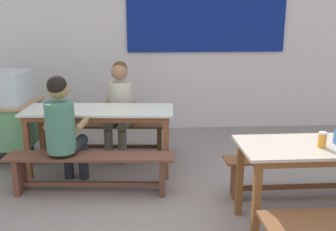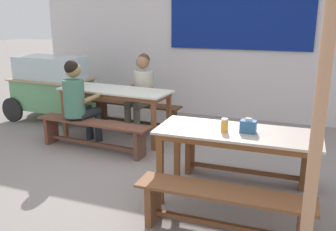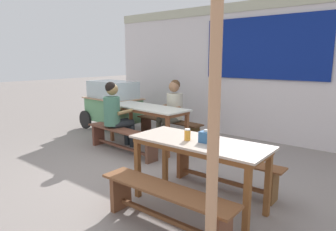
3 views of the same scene
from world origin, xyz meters
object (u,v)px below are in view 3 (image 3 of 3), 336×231
(dining_table_near, at_px, (199,148))
(bench_far_front, at_px, (122,137))
(person_left_back_turned, at_px, (116,111))
(bench_far_back, at_px, (168,126))
(tissue_box, at_px, (206,137))
(bench_near_back, at_px, (224,168))
(bench_near_front, at_px, (165,201))
(food_cart, at_px, (113,102))
(dining_table_far, at_px, (147,111))
(person_center_facing, at_px, (172,107))
(condiment_jar, at_px, (187,135))
(wooden_support_post, at_px, (214,114))

(dining_table_near, bearing_deg, bench_far_front, 159.62)
(person_left_back_turned, bearing_deg, bench_far_front, -19.12)
(bench_far_back, bearing_deg, tissue_box, -42.86)
(bench_near_back, relative_size, bench_near_front, 1.01)
(bench_near_back, xyz_separation_m, tissue_box, (0.11, -0.62, 0.57))
(food_cart, xyz_separation_m, person_left_back_turned, (1.25, -1.00, 0.06))
(bench_far_front, distance_m, bench_near_back, 2.18)
(bench_far_front, relative_size, tissue_box, 11.98)
(dining_table_far, distance_m, bench_near_back, 2.32)
(dining_table_far, bearing_deg, food_cart, 162.71)
(dining_table_far, distance_m, tissue_box, 2.66)
(food_cart, xyz_separation_m, person_center_facing, (1.77, 0.04, 0.06))
(bench_far_back, height_order, bench_far_front, same)
(dining_table_far, distance_m, food_cart, 1.64)
(bench_far_front, distance_m, person_left_back_turned, 0.51)
(person_center_facing, relative_size, tissue_box, 8.53)
(condiment_jar, bearing_deg, person_center_facing, 132.03)
(person_center_facing, xyz_separation_m, tissue_box, (2.03, -1.96, 0.12))
(person_center_facing, distance_m, person_left_back_turned, 1.17)
(dining_table_far, bearing_deg, bench_near_back, -20.79)
(bench_near_front, distance_m, person_center_facing, 3.24)
(bench_far_back, distance_m, bench_near_front, 3.37)
(bench_far_front, bearing_deg, tissue_box, -19.88)
(tissue_box, bearing_deg, dining_table_near, 171.32)
(bench_far_back, height_order, wooden_support_post, wooden_support_post)
(bench_near_front, height_order, condiment_jar, condiment_jar)
(dining_table_far, bearing_deg, dining_table_near, -33.54)
(person_center_facing, bearing_deg, condiment_jar, -47.97)
(dining_table_far, xyz_separation_m, person_left_back_turned, (-0.32, -0.51, 0.02))
(person_left_back_turned, bearing_deg, dining_table_far, 58.10)
(food_cart, bearing_deg, person_left_back_turned, -38.70)
(condiment_jar, xyz_separation_m, wooden_support_post, (0.80, -0.79, 0.45))
(bench_near_back, distance_m, person_center_facing, 2.39)
(dining_table_far, distance_m, person_left_back_turned, 0.60)
(condiment_jar, bearing_deg, bench_far_front, 157.00)
(dining_table_far, relative_size, dining_table_near, 1.13)
(bench_far_back, distance_m, wooden_support_post, 4.13)
(dining_table_far, height_order, food_cart, food_cart)
(dining_table_near, height_order, bench_near_front, dining_table_near)
(bench_far_back, bearing_deg, condiment_jar, -46.57)
(bench_far_back, xyz_separation_m, bench_near_back, (2.09, -1.41, -0.02))
(bench_near_back, relative_size, person_center_facing, 1.23)
(bench_far_front, height_order, bench_near_back, same)
(dining_table_far, height_order, wooden_support_post, wooden_support_post)
(bench_far_back, bearing_deg, person_left_back_turned, -107.91)
(dining_table_near, relative_size, bench_far_front, 0.89)
(food_cart, height_order, tissue_box, food_cart)
(bench_far_front, bearing_deg, food_cart, 144.29)
(dining_table_near, distance_m, bench_near_front, 0.73)
(person_left_back_turned, xyz_separation_m, wooden_support_post, (3.14, -1.77, 0.57))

